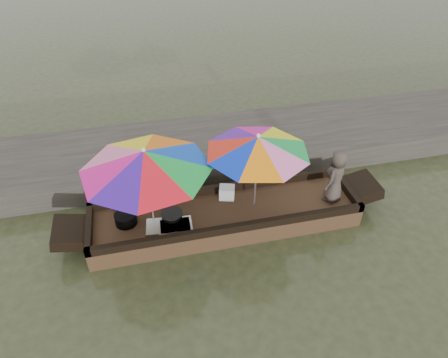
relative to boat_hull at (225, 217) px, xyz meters
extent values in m
plane|color=#2B331C|center=(0.00, 0.00, -0.17)|extent=(80.00, 80.00, 0.00)
cube|color=#2D2B26|center=(0.00, 2.20, 0.08)|extent=(22.00, 2.20, 0.50)
cube|color=black|center=(0.00, 0.00, 0.00)|extent=(4.88, 1.20, 0.35)
cylinder|color=black|center=(-1.76, 0.07, 0.28)|extent=(0.38, 0.38, 0.20)
cube|color=silver|center=(-0.94, -0.27, 0.22)|extent=(0.59, 0.42, 0.09)
cube|color=silver|center=(-1.15, -0.20, 0.21)|extent=(0.62, 0.46, 0.06)
cylinder|color=black|center=(-0.97, -0.05, 0.26)|extent=(0.36, 0.36, 0.17)
cube|color=silver|center=(0.11, 0.33, 0.30)|extent=(0.33, 0.29, 0.26)
imported|color=#423731|center=(2.02, -0.12, 0.71)|extent=(0.62, 0.60, 1.06)
camera|label=1|loc=(-1.22, -5.22, 5.11)|focal=32.00mm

